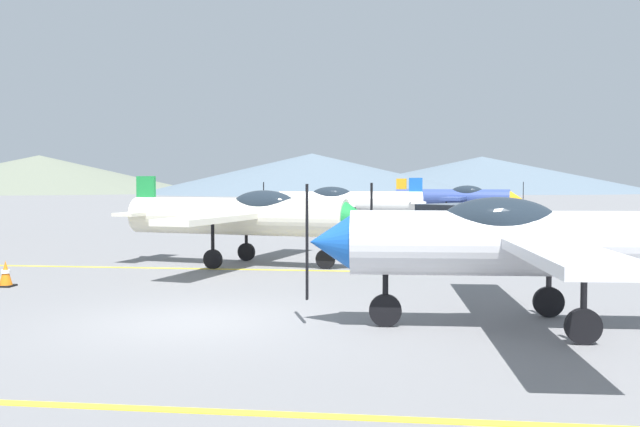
{
  "coord_description": "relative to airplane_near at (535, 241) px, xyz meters",
  "views": [
    {
      "loc": [
        3.55,
        -11.54,
        2.38
      ],
      "look_at": [
        0.3,
        14.0,
        1.2
      ],
      "focal_mm": 39.82,
      "sensor_mm": 36.0,
      "label": 1
    }
  ],
  "objects": [
    {
      "name": "airplane_far",
      "position": [
        -4.97,
        20.43,
        0.0
      ],
      "size": [
        7.36,
        8.45,
        2.53
      ],
      "color": "white",
      "rests_on": "ground_plane"
    },
    {
      "name": "apron_line_far",
      "position": [
        -5.54,
        6.9,
        -1.42
      ],
      "size": [
        80.0,
        0.16,
        0.01
      ],
      "primitive_type": "cube",
      "color": "yellow",
      "rests_on": "ground_plane"
    },
    {
      "name": "ground_plane",
      "position": [
        -5.54,
        -0.11,
        -1.42
      ],
      "size": [
        400.0,
        400.0,
        0.0
      ],
      "primitive_type": "plane",
      "color": "slate"
    },
    {
      "name": "car_sedan",
      "position": [
        -0.39,
        12.45,
        -0.58
      ],
      "size": [
        4.13,
        4.46,
        1.62
      ],
      "color": "black",
      "rests_on": "ground_plane"
    },
    {
      "name": "traffic_cone_front",
      "position": [
        -11.04,
        3.21,
        -1.13
      ],
      "size": [
        0.36,
        0.36,
        0.59
      ],
      "color": "black",
      "rests_on": "ground_plane"
    },
    {
      "name": "apron_line_near",
      "position": [
        -5.54,
        -4.64,
        -1.42
      ],
      "size": [
        80.0,
        0.16,
        0.01
      ],
      "primitive_type": "cube",
      "color": "yellow",
      "rests_on": "ground_plane"
    },
    {
      "name": "hill_centerright",
      "position": [
        13.73,
        149.12,
        2.47
      ],
      "size": [
        74.26,
        74.26,
        7.79
      ],
      "primitive_type": "cone",
      "color": "slate",
      "rests_on": "ground_plane"
    },
    {
      "name": "airplane_back",
      "position": [
        0.68,
        29.83,
        0.0
      ],
      "size": [
        7.38,
        8.45,
        2.53
      ],
      "color": "#33478C",
      "rests_on": "ground_plane"
    },
    {
      "name": "hill_centerleft",
      "position": [
        -21.11,
        125.93,
        2.45
      ],
      "size": [
        67.1,
        67.1,
        7.75
      ],
      "primitive_type": "cone",
      "color": "slate",
      "rests_on": "ground_plane"
    },
    {
      "name": "airplane_near",
      "position": [
        0.0,
        0.0,
        0.0
      ],
      "size": [
        7.32,
        8.43,
        2.53
      ],
      "color": "silver",
      "rests_on": "ground_plane"
    },
    {
      "name": "airplane_mid",
      "position": [
        -6.6,
        7.83,
        0.0
      ],
      "size": [
        7.39,
        8.42,
        2.53
      ],
      "color": "silver",
      "rests_on": "ground_plane"
    },
    {
      "name": "hill_left",
      "position": [
        -78.99,
        128.11,
        2.45
      ],
      "size": [
        67.3,
        67.3,
        7.74
      ],
      "primitive_type": "cone",
      "color": "slate",
      "rests_on": "ground_plane"
    }
  ]
}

